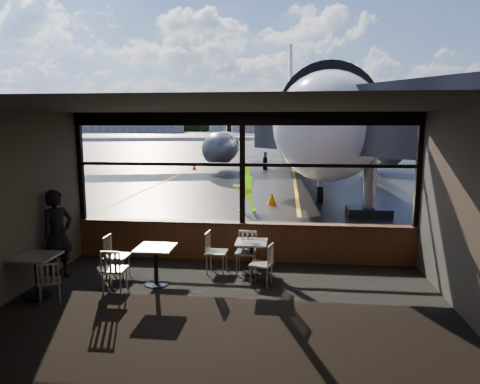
% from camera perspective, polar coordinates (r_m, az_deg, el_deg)
% --- Properties ---
extents(ground_plane, '(520.00, 520.00, 0.00)m').
position_cam_1_polar(ground_plane, '(129.89, 5.88, 7.44)').
color(ground_plane, black).
rests_on(ground_plane, ground).
extents(carpet_floor, '(8.00, 6.00, 0.01)m').
position_cam_1_polar(carpet_floor, '(7.62, -2.13, -15.91)').
color(carpet_floor, black).
rests_on(carpet_floor, ground).
extents(ceiling, '(8.00, 6.00, 0.04)m').
position_cam_1_polar(ceiling, '(6.93, -2.30, 11.31)').
color(ceiling, '#38332D').
rests_on(ceiling, ground).
extents(wall_right, '(0.04, 6.00, 3.50)m').
position_cam_1_polar(wall_right, '(7.60, 29.21, -3.31)').
color(wall_right, '#474039').
rests_on(wall_right, ground).
extents(wall_back, '(8.00, 0.04, 3.50)m').
position_cam_1_polar(wall_back, '(4.24, -8.32, -11.33)').
color(wall_back, '#474039').
rests_on(wall_back, ground).
extents(window_sill, '(8.00, 0.28, 0.90)m').
position_cam_1_polar(window_sill, '(10.27, 0.32, -6.67)').
color(window_sill, '#4F2B18').
rests_on(window_sill, ground).
extents(window_header, '(8.00, 0.18, 0.30)m').
position_cam_1_polar(window_header, '(9.90, 0.33, 9.72)').
color(window_header, black).
rests_on(window_header, ground).
extents(mullion_left, '(0.12, 0.12, 2.60)m').
position_cam_1_polar(mullion_left, '(11.08, -20.48, 3.12)').
color(mullion_left, black).
rests_on(mullion_left, ground).
extents(mullion_centre, '(0.12, 0.12, 2.60)m').
position_cam_1_polar(mullion_centre, '(9.95, 0.33, 3.08)').
color(mullion_centre, black).
rests_on(mullion_centre, ground).
extents(mullion_right, '(0.12, 0.12, 2.60)m').
position_cam_1_polar(mullion_right, '(10.32, 22.73, 2.60)').
color(mullion_right, black).
rests_on(mullion_right, ground).
extents(window_transom, '(8.00, 0.10, 0.08)m').
position_cam_1_polar(window_transom, '(9.94, 0.33, 3.66)').
color(window_transom, black).
rests_on(window_transom, ground).
extents(airliner, '(33.17, 39.23, 11.60)m').
position_cam_1_polar(airliner, '(30.75, 8.10, 13.65)').
color(airliner, white).
rests_on(airliner, ground_plane).
extents(jet_bridge, '(9.03, 11.04, 4.82)m').
position_cam_1_polar(jet_bridge, '(15.58, 15.86, 5.62)').
color(jet_bridge, '#2B2B2D').
rests_on(jet_bridge, ground_plane).
extents(cafe_table_near, '(0.67, 0.67, 0.73)m').
position_cam_1_polar(cafe_table_near, '(9.36, 1.54, -8.78)').
color(cafe_table_near, '#ADA69F').
rests_on(cafe_table_near, carpet_floor).
extents(cafe_table_mid, '(0.72, 0.72, 0.80)m').
position_cam_1_polar(cafe_table_mid, '(8.91, -11.13, -9.66)').
color(cafe_table_mid, '#9C9790').
rests_on(cafe_table_mid, carpet_floor).
extents(cafe_table_left, '(0.73, 0.73, 0.81)m').
position_cam_1_polar(cafe_table_left, '(9.02, -25.42, -10.11)').
color(cafe_table_left, '#ACA69E').
rests_on(cafe_table_left, carpet_floor).
extents(chair_near_e, '(0.58, 0.58, 0.88)m').
position_cam_1_polar(chair_near_e, '(8.71, 2.85, -9.65)').
color(chair_near_e, beige).
rests_on(chair_near_e, carpet_floor).
extents(chair_near_w, '(0.54, 0.54, 0.93)m').
position_cam_1_polar(chair_near_w, '(9.40, -3.12, -8.08)').
color(chair_near_w, '#AFAB9E').
rests_on(chair_near_w, carpet_floor).
extents(chair_near_n, '(0.53, 0.53, 0.92)m').
position_cam_1_polar(chair_near_n, '(9.40, 0.81, -8.11)').
color(chair_near_n, '#AEA99D').
rests_on(chair_near_n, carpet_floor).
extents(chair_mid_s, '(0.49, 0.49, 0.88)m').
position_cam_1_polar(chair_mid_s, '(8.74, -16.39, -9.94)').
color(chair_mid_s, beige).
rests_on(chair_mid_s, carpet_floor).
extents(chair_mid_w, '(0.51, 0.51, 0.93)m').
position_cam_1_polar(chair_mid_w, '(9.46, -16.04, -8.30)').
color(chair_mid_w, '#BAB6A8').
rests_on(chair_mid_w, carpet_floor).
extents(chair_left_s, '(0.60, 0.60, 0.82)m').
position_cam_1_polar(chair_left_s, '(8.62, -24.09, -10.86)').
color(chair_left_s, '#B0AC9F').
rests_on(chair_left_s, carpet_floor).
extents(passenger, '(0.72, 0.82, 1.89)m').
position_cam_1_polar(passenger, '(9.72, -23.13, -5.28)').
color(passenger, black).
rests_on(passenger, carpet_floor).
extents(ground_crew, '(0.96, 0.81, 1.76)m').
position_cam_1_polar(ground_crew, '(15.96, 0.62, 0.51)').
color(ground_crew, '#BFF219').
rests_on(ground_crew, ground_plane).
extents(cone_nose, '(0.38, 0.38, 0.52)m').
position_cam_1_polar(cone_nose, '(17.42, 4.25, -0.86)').
color(cone_nose, orange).
rests_on(cone_nose, ground_plane).
extents(cone_wing, '(0.31, 0.31, 0.43)m').
position_cam_1_polar(cone_wing, '(31.41, -6.13, 3.38)').
color(cone_wing, orange).
rests_on(cone_wing, ground_plane).
extents(hangar_left, '(45.00, 18.00, 11.00)m').
position_cam_1_polar(hangar_left, '(202.71, -14.42, 9.27)').
color(hangar_left, silver).
rests_on(hangar_left, ground_plane).
extents(hangar_mid, '(38.00, 15.00, 10.00)m').
position_cam_1_polar(hangar_mid, '(194.85, 6.07, 9.38)').
color(hangar_mid, silver).
rests_on(hangar_mid, ground_plane).
extents(hangar_right, '(50.00, 20.00, 12.00)m').
position_cam_1_polar(hangar_right, '(196.90, 24.03, 8.95)').
color(hangar_right, silver).
rests_on(hangar_right, ground_plane).
extents(fuel_tank_a, '(8.00, 8.00, 6.00)m').
position_cam_1_polar(fuel_tank_a, '(194.34, -2.93, 8.83)').
color(fuel_tank_a, silver).
rests_on(fuel_tank_a, ground_plane).
extents(fuel_tank_b, '(8.00, 8.00, 6.00)m').
position_cam_1_polar(fuel_tank_b, '(192.99, 0.03, 8.84)').
color(fuel_tank_b, silver).
rests_on(fuel_tank_b, ground_plane).
extents(fuel_tank_c, '(8.00, 8.00, 6.00)m').
position_cam_1_polar(fuel_tank_c, '(192.16, 3.03, 8.82)').
color(fuel_tank_c, silver).
rests_on(fuel_tank_c, ground_plane).
extents(treeline, '(360.00, 3.00, 12.00)m').
position_cam_1_polar(treeline, '(219.86, 6.11, 9.58)').
color(treeline, black).
rests_on(treeline, ground_plane).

